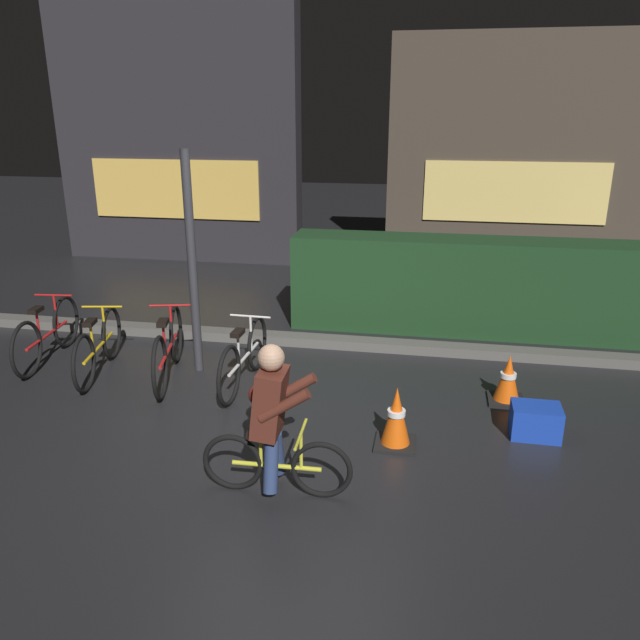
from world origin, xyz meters
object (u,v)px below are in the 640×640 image
at_px(parked_bike_leftmost, 47,334).
at_px(parked_bike_center_right, 244,357).
at_px(traffic_cone_near, 396,418).
at_px(cyclist, 273,419).
at_px(parked_bike_left_mid, 98,346).
at_px(blue_crate, 535,421).
at_px(traffic_cone_far, 508,380).
at_px(street_post, 192,265).
at_px(parked_bike_center_left, 168,349).

distance_m(parked_bike_leftmost, parked_bike_center_right, 2.51).
bearing_deg(traffic_cone_near, cyclist, -135.25).
xyz_separation_m(parked_bike_left_mid, blue_crate, (4.65, -0.59, -0.18)).
xyz_separation_m(parked_bike_leftmost, traffic_cone_far, (5.26, -0.15, -0.09)).
relative_size(street_post, blue_crate, 5.62).
height_order(traffic_cone_near, traffic_cone_far, traffic_cone_near).
height_order(parked_bike_center_right, traffic_cone_far, parked_bike_center_right).
relative_size(traffic_cone_near, cyclist, 0.45).
relative_size(traffic_cone_far, cyclist, 0.41).
relative_size(parked_bike_leftmost, cyclist, 1.30).
height_order(parked_bike_left_mid, parked_bike_center_left, parked_bike_center_left).
height_order(parked_bike_leftmost, parked_bike_left_mid, parked_bike_leftmost).
distance_m(parked_bike_center_right, traffic_cone_near, 1.96).
bearing_deg(street_post, parked_bike_center_left, -127.33).
bearing_deg(street_post, parked_bike_center_right, -26.02).
bearing_deg(traffic_cone_far, parked_bike_center_left, -178.78).
distance_m(parked_bike_center_left, cyclist, 2.55).
bearing_deg(traffic_cone_near, parked_bike_center_left, 158.64).
bearing_deg(cyclist, parked_bike_leftmost, 145.86).
distance_m(parked_bike_center_right, traffic_cone_far, 2.77).
height_order(parked_bike_left_mid, cyclist, cyclist).
bearing_deg(cyclist, traffic_cone_near, 43.15).
relative_size(street_post, parked_bike_left_mid, 1.59).
distance_m(parked_bike_left_mid, parked_bike_center_left, 0.83).
bearing_deg(cyclist, blue_crate, 29.32).
xyz_separation_m(parked_bike_left_mid, parked_bike_center_right, (1.70, -0.01, -0.00)).
relative_size(parked_bike_center_right, traffic_cone_near, 2.77).
xyz_separation_m(street_post, traffic_cone_near, (2.35, -1.30, -0.97)).
xyz_separation_m(parked_bike_center_left, traffic_cone_far, (3.64, 0.08, -0.11)).
bearing_deg(cyclist, parked_bike_left_mid, 141.79).
xyz_separation_m(parked_bike_leftmost, parked_bike_center_right, (2.49, -0.25, -0.01)).
relative_size(street_post, traffic_cone_near, 4.40).
bearing_deg(street_post, parked_bike_left_mid, -163.63).
bearing_deg(cyclist, traffic_cone_far, 43.61).
height_order(traffic_cone_far, blue_crate, traffic_cone_far).
relative_size(blue_crate, cyclist, 0.35).
distance_m(traffic_cone_far, cyclist, 2.79).
bearing_deg(parked_bike_left_mid, street_post, -84.49).
bearing_deg(parked_bike_left_mid, blue_crate, -108.09).
bearing_deg(blue_crate, parked_bike_center_left, 170.98).
xyz_separation_m(parked_bike_left_mid, traffic_cone_near, (3.40, -0.99, -0.06)).
distance_m(traffic_cone_near, blue_crate, 1.32).
bearing_deg(blue_crate, cyclist, -149.09).
distance_m(street_post, parked_bike_left_mid, 1.42).
xyz_separation_m(blue_crate, cyclist, (-2.14, -1.28, 0.48)).
distance_m(parked_bike_leftmost, traffic_cone_far, 5.26).
height_order(parked_bike_center_right, cyclist, cyclist).
xyz_separation_m(parked_bike_left_mid, cyclist, (2.52, -1.87, 0.30)).
bearing_deg(parked_bike_left_mid, parked_bike_leftmost, 62.26).
xyz_separation_m(street_post, parked_bike_left_mid, (-1.05, -0.31, -0.91)).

